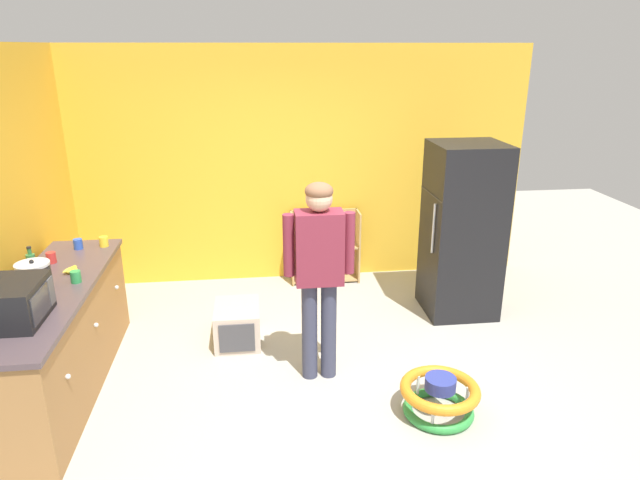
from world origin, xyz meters
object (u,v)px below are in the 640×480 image
Objects in this scene: standing_person at (319,264)px; bookshelf at (320,251)px; baby_walker at (439,396)px; green_glass_bottle at (32,264)px; crock_pot at (34,278)px; green_cup at (76,277)px; banana_bunch at (73,269)px; red_cup at (51,258)px; kitchen_counter at (57,339)px; refrigerator at (462,230)px; microwave at (15,302)px; pet_carrier at (238,324)px; blue_cup at (78,244)px; yellow_cup at (104,242)px.

bookshelf is at bearing 82.88° from standing_person.
green_glass_bottle reaches higher than baby_walker.
green_cup is (0.24, 0.16, -0.07)m from crock_pot.
banana_bunch reaches higher than bookshelf.
banana_bunch reaches higher than baby_walker.
standing_person is at bearing 142.66° from baby_walker.
banana_bunch is 1.67× the size of red_cup.
kitchen_counter is 23.85× the size of green_cup.
refrigerator is 3.88m from red_cup.
microwave reaches higher than red_cup.
baby_walker is 6.36× the size of green_cup.
banana_bunch is 1.67× the size of green_cup.
pet_carrier is (-1.54, 1.31, 0.02)m from baby_walker.
red_cup is (-2.50, -1.44, 0.58)m from bookshelf.
microwave is (-1.42, -1.16, 0.86)m from pet_carrier.
blue_cup is (-2.38, -1.10, 0.58)m from bookshelf.
microwave is 3.03× the size of banana_bunch.
pet_carrier is at bearing 23.36° from kitchen_counter.
banana_bunch is 0.63m from yellow_cup.
microwave is at bearing -89.98° from blue_cup.
banana_bunch is 1.67× the size of blue_cup.
baby_walker is (2.95, -0.71, -0.29)m from kitchen_counter.
banana_bunch is at bearing 160.49° from baby_walker.
red_cup is 0.51m from yellow_cup.
red_cup is 0.57m from green_cup.
red_cup is at bearing -132.55° from yellow_cup.
pet_carrier is 1.73m from red_cup.
green_cup is (-3.52, -0.93, 0.06)m from refrigerator.
pet_carrier is 1.54m from banana_bunch.
refrigerator is 7.24× the size of green_glass_bottle.
refrigerator is 6.67× the size of crock_pot.
kitchen_counter is 8.49× the size of crock_pot.
yellow_cup is at bearing 10.70° from blue_cup.
bookshelf is 8.95× the size of green_cup.
kitchen_counter is at bearing 88.56° from microwave.
blue_cup reaches higher than banana_bunch.
refrigerator is 3.64m from green_cup.
blue_cup is (0.04, 0.96, -0.07)m from crock_pot.
refrigerator is at bearing 11.17° from banana_bunch.
crock_pot is at bearing -125.11° from kitchen_counter.
refrigerator is 3.72m from blue_cup.
baby_walker is 2.98m from green_cup.
refrigerator is 4.04m from microwave.
bookshelf is 2.17m from standing_person.
blue_cup reaches higher than pet_carrier.
bookshelf is at bearing 41.22° from green_cup.
microwave reaches higher than baby_walker.
green_cup is 1.00× the size of blue_cup.
pet_carrier is 2.07× the size of crock_pot.
kitchen_counter is 23.85× the size of yellow_cup.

